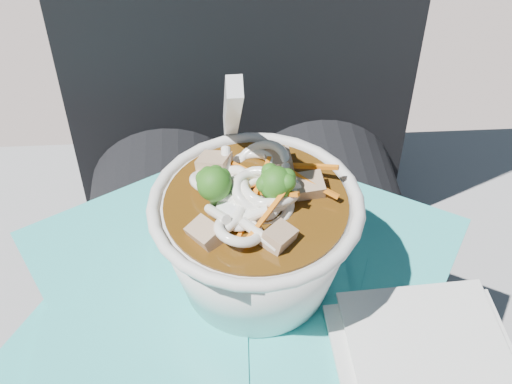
{
  "coord_description": "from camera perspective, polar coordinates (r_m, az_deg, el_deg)",
  "views": [
    {
      "loc": [
        -0.03,
        -0.33,
        1.06
      ],
      "look_at": [
        -0.0,
        0.02,
        0.72
      ],
      "focal_mm": 50.0,
      "sensor_mm": 36.0,
      "label": 1
    }
  ],
  "objects": [
    {
      "name": "napkins",
      "position": [
        0.52,
        13.74,
        -13.22
      ],
      "size": [
        0.13,
        0.14,
        0.01
      ],
      "color": "silver",
      "rests_on": "plastic_bag"
    },
    {
      "name": "person_body",
      "position": [
        0.66,
        -0.18,
        -5.88
      ],
      "size": [
        0.34,
        0.94,
        1.0
      ],
      "color": "black",
      "rests_on": "ground"
    },
    {
      "name": "lap",
      "position": [
        0.62,
        0.55,
        -13.91
      ],
      "size": [
        0.32,
        0.48,
        0.16
      ],
      "color": "black",
      "rests_on": "stone_ledge"
    },
    {
      "name": "udon_bowl",
      "position": [
        0.51,
        -0.09,
        -3.13
      ],
      "size": [
        0.16,
        0.16,
        0.19
      ],
      "color": "silver",
      "rests_on": "plastic_bag"
    },
    {
      "name": "plastic_bag",
      "position": [
        0.54,
        -2.17,
        -10.85
      ],
      "size": [
        0.4,
        0.38,
        0.02
      ],
      "color": "#2DBCB8",
      "rests_on": "lap"
    }
  ]
}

